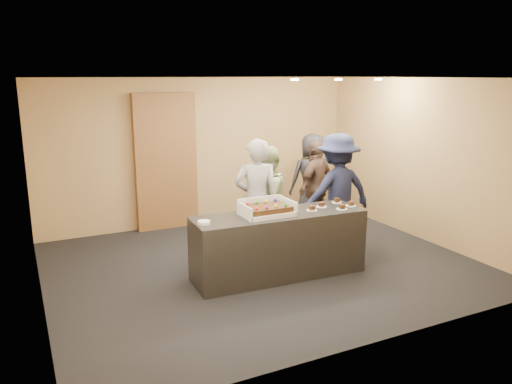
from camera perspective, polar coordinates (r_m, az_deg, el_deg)
room at (r=7.09m, az=0.71°, el=1.93°), size 6.04×6.00×2.70m
serving_counter at (r=6.94m, az=2.62°, el=-6.04°), size 2.43×0.81×0.90m
storage_cabinet at (r=9.08m, az=-10.26°, el=3.40°), size 1.11×0.15×2.44m
cake_box at (r=6.73m, az=1.17°, el=-2.22°), size 0.69×0.48×0.20m
sheet_cake at (r=6.69m, az=1.27°, el=-1.85°), size 0.59×0.41×0.11m
plate_stack at (r=6.36m, az=-5.98°, el=-3.48°), size 0.16×0.16×0.04m
slice_a at (r=6.98m, az=6.39°, el=-1.92°), size 0.15×0.15×0.07m
slice_b at (r=7.18m, az=7.48°, el=-1.52°), size 0.15×0.15×0.07m
slice_c at (r=7.10m, az=9.79°, el=-1.78°), size 0.15×0.15×0.07m
slice_d at (r=7.46m, az=9.22°, el=-1.02°), size 0.15×0.15×0.07m
slice_e at (r=7.31m, az=10.79°, el=-1.39°), size 0.15×0.15×0.07m
person_server_grey at (r=7.41m, az=0.05°, el=-0.95°), size 0.77×0.62×1.85m
person_sage_man at (r=7.73m, az=1.15°, el=-0.98°), size 1.04×1.00×1.68m
person_navy_man at (r=8.06m, az=9.25°, el=0.06°), size 1.23×0.75×1.85m
person_brown_extra at (r=8.83m, az=6.87°, el=0.60°), size 1.04×0.78×1.64m
person_dark_suit at (r=9.37m, az=6.42°, el=1.52°), size 0.94×0.73×1.70m
ceiling_spotlights at (r=8.21m, az=9.38°, el=12.59°), size 1.72×0.12×0.03m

